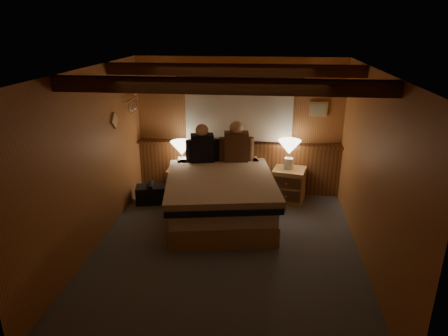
# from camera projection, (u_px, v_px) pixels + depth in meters

# --- Properties ---
(floor) EXTENTS (4.20, 4.20, 0.00)m
(floor) POSITION_uv_depth(u_px,v_px,m) (226.00, 249.00, 5.47)
(floor) COLOR #4C535B
(floor) RESTS_ON ground
(ceiling) EXTENTS (4.20, 4.20, 0.00)m
(ceiling) POSITION_uv_depth(u_px,v_px,m) (226.00, 71.00, 4.65)
(ceiling) COLOR #DA9551
(ceiling) RESTS_ON wall_back
(wall_back) EXTENTS (3.60, 0.00, 3.60)m
(wall_back) POSITION_uv_depth(u_px,v_px,m) (239.00, 127.00, 7.02)
(wall_back) COLOR #B67941
(wall_back) RESTS_ON floor
(wall_left) EXTENTS (0.00, 4.20, 4.20)m
(wall_left) POSITION_uv_depth(u_px,v_px,m) (90.00, 162.00, 5.25)
(wall_left) COLOR #B67941
(wall_left) RESTS_ON floor
(wall_right) EXTENTS (0.00, 4.20, 4.20)m
(wall_right) POSITION_uv_depth(u_px,v_px,m) (372.00, 173.00, 4.88)
(wall_right) COLOR #B67941
(wall_right) RESTS_ON floor
(wall_front) EXTENTS (3.60, 0.00, 3.60)m
(wall_front) POSITION_uv_depth(u_px,v_px,m) (198.00, 258.00, 3.10)
(wall_front) COLOR #B67941
(wall_front) RESTS_ON floor
(wainscot) EXTENTS (3.60, 0.23, 0.94)m
(wainscot) POSITION_uv_depth(u_px,v_px,m) (238.00, 166.00, 7.21)
(wainscot) COLOR brown
(wainscot) RESTS_ON wall_back
(curtain_window) EXTENTS (2.18, 0.09, 1.11)m
(curtain_window) POSITION_uv_depth(u_px,v_px,m) (239.00, 110.00, 6.85)
(curtain_window) COLOR #4F2C13
(curtain_window) RESTS_ON wall_back
(ceiling_beams) EXTENTS (3.60, 1.65, 0.16)m
(ceiling_beams) POSITION_uv_depth(u_px,v_px,m) (228.00, 77.00, 4.82)
(ceiling_beams) COLOR #4F2C13
(ceiling_beams) RESTS_ON ceiling
(coat_rail) EXTENTS (0.05, 0.55, 0.24)m
(coat_rail) POSITION_uv_depth(u_px,v_px,m) (132.00, 104.00, 6.55)
(coat_rail) COLOR silver
(coat_rail) RESTS_ON wall_left
(framed_print) EXTENTS (0.30, 0.04, 0.25)m
(framed_print) POSITION_uv_depth(u_px,v_px,m) (318.00, 109.00, 6.74)
(framed_print) COLOR tan
(framed_print) RESTS_ON wall_back
(bed) EXTENTS (1.91, 2.32, 0.71)m
(bed) POSITION_uv_depth(u_px,v_px,m) (220.00, 196.00, 6.25)
(bed) COLOR tan
(bed) RESTS_ON floor
(nightstand_left) EXTENTS (0.45, 0.41, 0.49)m
(nightstand_left) POSITION_uv_depth(u_px,v_px,m) (181.00, 182.00, 7.15)
(nightstand_left) COLOR tan
(nightstand_left) RESTS_ON floor
(nightstand_right) EXTENTS (0.61, 0.57, 0.58)m
(nightstand_right) POSITION_uv_depth(u_px,v_px,m) (289.00, 185.00, 6.90)
(nightstand_right) COLOR tan
(nightstand_right) RESTS_ON floor
(lamp_left) EXTENTS (0.39, 0.39, 0.51)m
(lamp_left) POSITION_uv_depth(u_px,v_px,m) (182.00, 150.00, 6.93)
(lamp_left) COLOR white
(lamp_left) RESTS_ON nightstand_left
(lamp_right) EXTENTS (0.38, 0.38, 0.50)m
(lamp_right) POSITION_uv_depth(u_px,v_px,m) (289.00, 149.00, 6.70)
(lamp_right) COLOR white
(lamp_right) RESTS_ON nightstand_right
(person_left) EXTENTS (0.55, 0.30, 0.68)m
(person_left) POSITION_uv_depth(u_px,v_px,m) (202.00, 146.00, 6.70)
(person_left) COLOR black
(person_left) RESTS_ON bed
(person_right) EXTENTS (0.59, 0.29, 0.72)m
(person_right) POSITION_uv_depth(u_px,v_px,m) (236.00, 145.00, 6.73)
(person_right) COLOR #503220
(person_right) RESTS_ON bed
(duffel_bag) EXTENTS (0.56, 0.40, 0.36)m
(duffel_bag) POSITION_uv_depth(u_px,v_px,m) (151.00, 194.00, 6.85)
(duffel_bag) COLOR black
(duffel_bag) RESTS_ON floor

